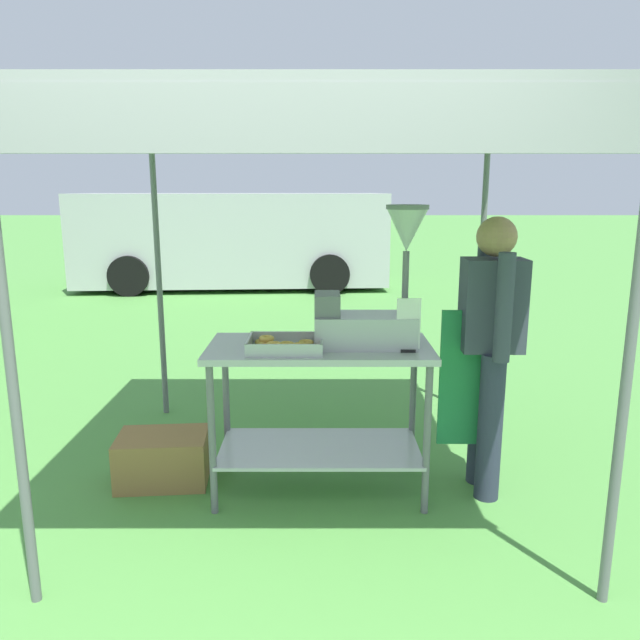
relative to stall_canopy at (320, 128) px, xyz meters
name	(u,v)px	position (x,y,z in m)	size (l,w,h in m)	color
ground_plane	(301,317)	(-0.27, 4.88, -2.08)	(70.00, 70.00, 0.00)	#519342
stall_canopy	(320,128)	(0.00, 0.00, 0.00)	(2.67, 2.48, 2.16)	slate
donut_cart	(320,386)	(0.00, -0.10, -1.43)	(1.26, 0.61, 0.89)	#B7B7BC
donut_tray	(284,346)	(-0.20, -0.22, -1.16)	(0.41, 0.30, 0.07)	#B7B7BC
donut_fryer	(374,300)	(0.30, -0.11, -0.93)	(0.62, 0.28, 0.78)	#B7B7BC
menu_sign	(409,329)	(0.48, -0.24, -1.06)	(0.13, 0.05, 0.29)	black
vendor	(490,342)	(0.96, -0.08, -1.17)	(0.45, 0.53, 1.61)	#2D3347
supply_crate	(164,458)	(-0.95, 0.01, -1.93)	(0.56, 0.41, 0.30)	olive
van_silver	(233,239)	(-1.59, 7.69, -1.20)	(5.56, 2.35, 1.69)	#BCBCC1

